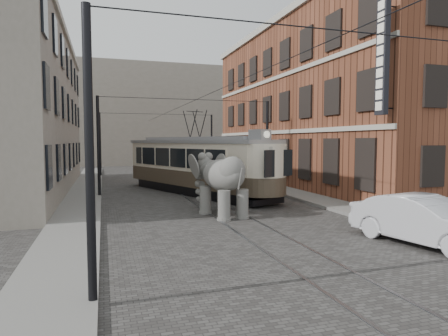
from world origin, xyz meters
name	(u,v)px	position (x,y,z in m)	size (l,w,h in m)	color
ground	(218,209)	(0.00, 0.00, 0.00)	(120.00, 120.00, 0.00)	#464341
tram_rails	(218,209)	(0.00, 0.00, 0.01)	(1.54, 80.00, 0.02)	slate
sidewalk_right	(325,202)	(6.00, 0.00, 0.07)	(2.00, 60.00, 0.15)	slate
sidewalk_left	(77,215)	(-6.50, 0.00, 0.07)	(2.00, 60.00, 0.15)	slate
brick_building	(320,107)	(11.00, 9.00, 6.00)	(8.00, 26.00, 12.00)	brown
stucco_building	(10,115)	(-11.00, 10.00, 5.00)	(7.00, 24.00, 10.00)	gray
distant_block	(141,116)	(0.00, 40.00, 7.00)	(28.00, 10.00, 14.00)	gray
catenary	(192,147)	(-0.20, 5.00, 3.00)	(11.00, 30.20, 6.00)	black
tram	(195,152)	(0.25, 6.04, 2.63)	(2.73, 13.25, 5.26)	beige
elephant	(223,184)	(-0.25, -1.64, 1.42)	(2.55, 4.62, 2.83)	slate
parked_car	(425,221)	(4.50, -8.25, 0.80)	(1.70, 4.84, 1.60)	silver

